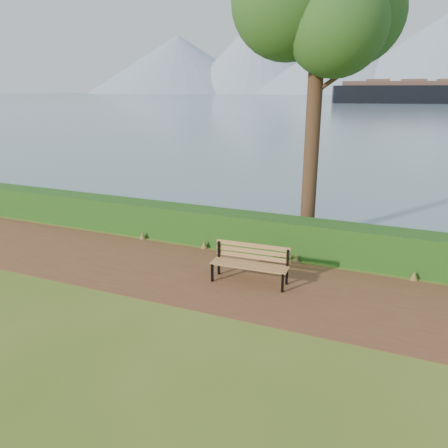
% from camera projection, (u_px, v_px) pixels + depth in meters
% --- Properties ---
extents(ground, '(140.00, 140.00, 0.00)m').
position_uv_depth(ground, '(209.00, 282.00, 10.41)').
color(ground, '#46611B').
rests_on(ground, ground).
extents(path, '(40.00, 3.40, 0.01)m').
position_uv_depth(path, '(214.00, 277.00, 10.67)').
color(path, brown).
rests_on(path, ground).
extents(hedge, '(32.00, 0.85, 1.00)m').
position_uv_depth(hedge, '(247.00, 231.00, 12.55)').
color(hedge, '#143E11').
rests_on(hedge, ground).
extents(water, '(700.00, 510.00, 0.00)m').
position_uv_depth(water, '(410.00, 97.00, 238.76)').
color(water, slate).
rests_on(water, ground).
extents(mountains, '(585.00, 190.00, 70.00)m').
position_uv_depth(mountains, '(405.00, 59.00, 362.24)').
color(mountains, '#7C8DA6').
rests_on(mountains, ground).
extents(bench, '(1.85, 0.63, 0.92)m').
position_uv_depth(bench, '(251.00, 261.00, 10.30)').
color(bench, black).
rests_on(bench, ground).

